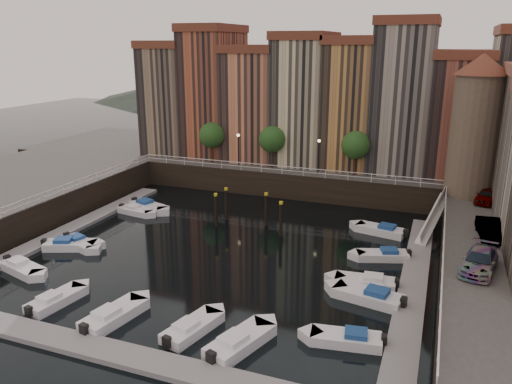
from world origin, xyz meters
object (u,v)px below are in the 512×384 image
at_px(corner_tower, 476,124).
at_px(car_c, 479,262).
at_px(boat_left_1, 69,245).
at_px(boat_left_0, 22,268).
at_px(car_b, 490,230).
at_px(mooring_pilings, 247,211).
at_px(gangway, 434,216).
at_px(boat_left_2, 79,243).
at_px(car_a, 487,197).

relative_size(corner_tower, car_c, 2.83).
bearing_deg(boat_left_1, boat_left_0, -114.42).
bearing_deg(car_c, car_b, 92.35).
distance_m(corner_tower, boat_left_0, 42.71).
height_order(boat_left_1, car_b, car_b).
height_order(mooring_pilings, car_b, car_b).
bearing_deg(gangway, boat_left_0, -146.41).
height_order(boat_left_2, car_c, car_c).
relative_size(boat_left_2, car_c, 0.95).
relative_size(gangway, boat_left_1, 1.70).
relative_size(gangway, mooring_pilings, 1.16).
bearing_deg(corner_tower, mooring_pilings, -156.65).
bearing_deg(car_c, gangway, 113.83).
height_order(boat_left_0, car_b, car_b).
xyz_separation_m(mooring_pilings, car_b, (21.62, -3.16, 2.08)).
relative_size(gangway, car_b, 1.88).
distance_m(boat_left_1, boat_left_2, 0.87).
bearing_deg(car_a, boat_left_2, -137.89).
height_order(boat_left_2, car_b, car_b).
bearing_deg(car_a, boat_left_0, -131.06).
bearing_deg(car_c, corner_tower, 101.97).
bearing_deg(car_a, gangway, -137.27).
height_order(mooring_pilings, boat_left_2, mooring_pilings).
bearing_deg(car_a, corner_tower, 142.48).
bearing_deg(car_b, corner_tower, 89.90).
relative_size(mooring_pilings, car_a, 1.79).
bearing_deg(gangway, car_c, -77.30).
bearing_deg(gangway, mooring_pilings, -166.22).
bearing_deg(boat_left_0, gangway, 48.77).
distance_m(mooring_pilings, boat_left_2, 15.93).
bearing_deg(car_b, car_a, 81.67).
bearing_deg(car_a, boat_left_1, -137.28).
bearing_deg(car_b, car_c, -105.09).
xyz_separation_m(boat_left_1, car_c, (33.37, 0.99, 3.33)).
relative_size(mooring_pilings, car_c, 1.48).
bearing_deg(boat_left_0, mooring_pilings, 65.91).
bearing_deg(boat_left_2, boat_left_0, -79.41).
height_order(corner_tower, car_c, corner_tower).
relative_size(corner_tower, boat_left_1, 2.82).
bearing_deg(car_a, car_b, -75.82).
bearing_deg(gangway, car_b, -60.53).
distance_m(mooring_pilings, boat_left_0, 20.68).
distance_m(gangway, mooring_pilings, 17.94).
xyz_separation_m(corner_tower, car_a, (1.64, -2.23, -6.51)).
bearing_deg(boat_left_2, boat_left_1, -107.63).
distance_m(boat_left_2, car_c, 33.03).
bearing_deg(mooring_pilings, car_c, -25.45).
height_order(car_a, car_c, car_c).
xyz_separation_m(gangway, boat_left_1, (-30.20, -15.07, -1.54)).
bearing_deg(gangway, corner_tower, 57.20).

